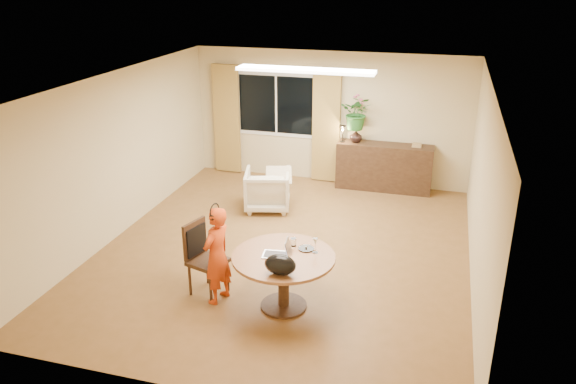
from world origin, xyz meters
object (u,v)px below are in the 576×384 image
object	(u,v)px
dining_chair	(208,260)
child	(217,255)
armchair	(267,190)
sideboard	(384,167)
dining_table	(284,267)

from	to	relation	value
dining_chair	child	size ratio (longest dim) A/B	0.76
armchair	sideboard	xyz separation A→B (m)	(1.89, 1.53, 0.09)
armchair	sideboard	distance (m)	2.44
dining_table	armchair	bearing A→B (deg)	111.36
sideboard	dining_chair	bearing A→B (deg)	-111.77
dining_table	sideboard	world-z (taller)	sideboard
dining_table	child	distance (m)	0.87
child	armchair	xyz separation A→B (m)	(-0.30, 3.05, -0.29)
dining_table	armchair	size ratio (longest dim) A/B	1.61
sideboard	child	bearing A→B (deg)	-109.15
dining_chair	child	bearing A→B (deg)	-17.10
dining_table	dining_chair	world-z (taller)	dining_chair
armchair	dining_table	bearing A→B (deg)	97.10
child	sideboard	size ratio (longest dim) A/B	0.72
dining_table	dining_chair	size ratio (longest dim) A/B	1.29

